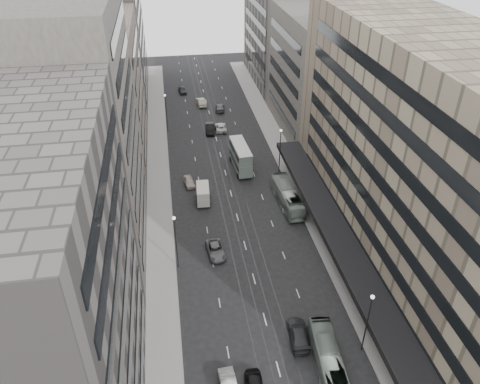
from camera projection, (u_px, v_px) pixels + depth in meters
ground at (267, 326)px, 54.75m from camera, size 220.00×220.00×0.00m
sidewalk_right at (288, 163)px, 87.48m from camera, size 4.00×125.00×0.15m
sidewalk_left at (158, 173)px, 84.24m from camera, size 4.00×125.00×0.15m
department_store at (431, 167)px, 56.22m from camera, size 19.20×60.00×30.00m
building_right_mid at (319, 73)px, 94.36m from camera, size 15.00×28.00×24.00m
building_right_far at (284, 27)px, 118.19m from camera, size 15.00×32.00×28.00m
building_left_a at (29, 308)px, 37.10m from camera, size 15.00×28.00×30.00m
building_left_b at (71, 137)px, 58.44m from camera, size 15.00×26.00×34.00m
building_left_c at (97, 94)px, 83.30m from camera, size 15.00×28.00×25.00m
building_left_d at (109, 38)px, 109.90m from camera, size 15.00×38.00×28.00m
lamp_right_near at (368, 317)px, 49.10m from camera, size 0.44×0.44×8.32m
lamp_right_far at (280, 145)px, 82.32m from camera, size 0.44×0.44×8.32m
lamp_left_near at (176, 236)px, 60.60m from camera, size 0.44×0.44×8.32m
lamp_left_far at (166, 109)px, 96.31m from camera, size 0.44×0.44×8.32m
bus_near at (328, 360)px, 49.05m from camera, size 3.35×10.46×2.86m
bus_far at (287, 196)px, 75.20m from camera, size 3.15×11.47×3.17m
double_decker at (241, 156)px, 84.44m from camera, size 3.14×8.86×4.77m
panel_van at (203, 194)px, 75.89m from camera, size 2.43×4.60×2.83m
sedan_2 at (216, 250)px, 65.28m from camera, size 2.72×5.12×1.37m
sedan_3 at (298, 334)px, 52.78m from camera, size 2.70×5.49×1.54m
sedan_4 at (189, 182)px, 80.72m from camera, size 2.09×4.15×1.36m
sedan_5 at (210, 128)px, 98.56m from camera, size 2.23×5.29×1.70m
sedan_6 at (221, 127)px, 99.44m from camera, size 2.36×4.89×1.34m
sedan_7 at (220, 107)px, 108.50m from camera, size 2.58×5.08×1.41m
sedan_8 at (182, 90)px, 118.08m from camera, size 2.13×4.48×1.48m
sedan_9 at (201, 102)px, 110.98m from camera, size 2.26×5.20×1.66m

